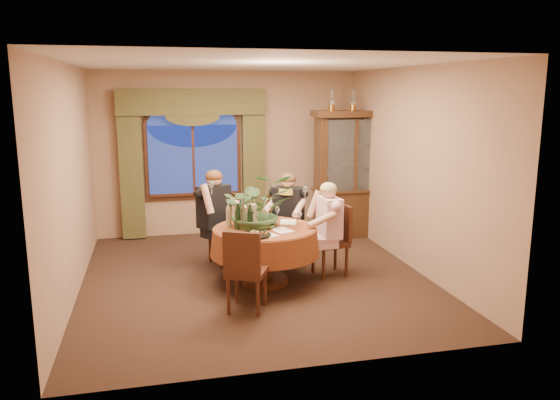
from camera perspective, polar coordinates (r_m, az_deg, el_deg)
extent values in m
plane|color=black|center=(7.43, -2.63, -8.07)|extent=(5.00, 5.00, 0.00)
plane|color=#9B755A|center=(9.54, -5.47, 4.88)|extent=(4.50, 0.00, 4.50)
plane|color=#9B755A|center=(7.81, 13.75, 3.16)|extent=(0.00, 5.00, 5.00)
plane|color=white|center=(7.01, -2.84, 14.04)|extent=(5.00, 5.00, 0.00)
cube|color=#434120|center=(9.37, -15.28, 3.05)|extent=(0.38, 0.14, 2.32)
cube|color=#434120|center=(9.51, -2.78, 3.57)|extent=(0.38, 0.14, 2.32)
cylinder|color=maroon|center=(7.10, -1.58, -5.82)|extent=(1.43, 1.43, 0.75)
cube|color=#321D10|center=(9.34, 7.44, 2.67)|extent=(1.33, 0.53, 2.15)
cube|color=black|center=(7.41, 5.24, -4.27)|extent=(0.47, 0.47, 0.96)
cube|color=black|center=(7.91, -0.17, -3.21)|extent=(0.56, 0.56, 0.96)
cube|color=black|center=(7.92, -5.71, -3.26)|extent=(0.55, 0.55, 0.96)
cube|color=black|center=(6.24, -3.49, -7.28)|extent=(0.56, 0.56, 0.96)
imported|color=#365931|center=(6.98, -2.35, 2.07)|extent=(0.91, 1.01, 0.79)
imported|color=#425327|center=(6.93, -1.27, -2.79)|extent=(0.17, 0.17, 0.05)
cylinder|color=black|center=(6.59, -2.58, -3.68)|extent=(0.38, 0.38, 0.02)
cylinder|color=tan|center=(7.00, -5.38, -1.53)|extent=(0.07, 0.07, 0.33)
cylinder|color=tan|center=(6.97, -3.89, -1.57)|extent=(0.07, 0.07, 0.33)
cylinder|color=black|center=(6.89, -4.44, -1.73)|extent=(0.07, 0.07, 0.33)
cylinder|color=black|center=(7.11, -4.15, -1.31)|extent=(0.07, 0.07, 0.33)
cylinder|color=black|center=(6.84, -3.13, -1.81)|extent=(0.07, 0.07, 0.33)
cube|color=white|center=(6.85, 0.19, -3.17)|extent=(0.29, 0.35, 0.00)
cube|color=white|center=(7.26, 0.86, -2.31)|extent=(0.29, 0.35, 0.00)
cube|color=white|center=(6.64, -1.53, -3.63)|extent=(0.31, 0.36, 0.00)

